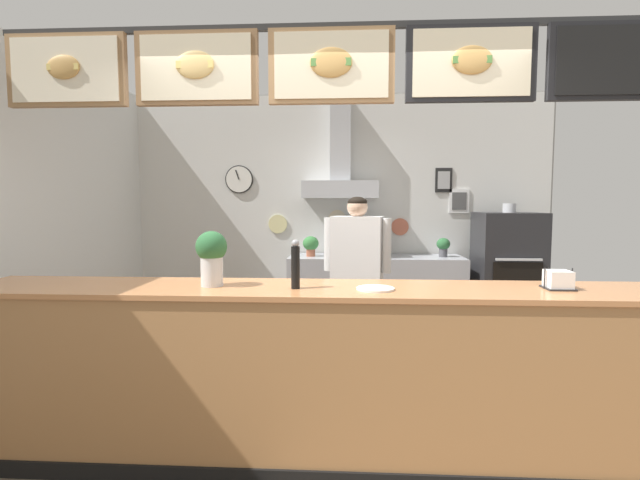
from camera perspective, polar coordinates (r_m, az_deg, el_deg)
The scene contains 13 objects.
ground_plane at distance 3.46m, azimuth 1.33°, elevation -22.18°, with size 6.36×6.36×0.00m, color brown.
back_wall_assembly at distance 5.56m, azimuth 2.27°, elevation 4.27°, with size 5.07×2.82×2.86m.
service_counter at distance 2.90m, azimuth 1.08°, elevation -16.22°, with size 4.37×0.60×1.06m.
back_prep_counter at distance 5.46m, azimuth 6.80°, elevation -6.96°, with size 1.99×0.61×0.94m.
pizza_oven at distance 5.56m, azimuth 22.00°, elevation -4.29°, with size 0.67×0.65×1.55m.
shop_worker at distance 4.10m, azimuth 4.55°, elevation -5.22°, with size 0.58×0.31×1.61m.
espresso_machine at distance 5.33m, azimuth 4.98°, elevation 0.20°, with size 0.56×0.47×0.42m.
potted_oregano at distance 5.33m, azimuth -1.15°, elevation -0.57°, with size 0.18×0.18×0.23m.
potted_thyme at distance 5.46m, azimuth 14.91°, elevation -0.69°, with size 0.15×0.15×0.22m.
condiment_plate at distance 2.69m, azimuth 6.82°, elevation -5.95°, with size 0.22×0.22×0.01m.
basil_vase at distance 2.84m, azimuth -13.18°, elevation -2.01°, with size 0.18×0.18×0.33m.
napkin_holder at distance 3.02m, azimuth 27.22°, elevation -4.45°, with size 0.16×0.15×0.12m.
pepper_grinder at distance 2.69m, azimuth -3.04°, elevation -3.02°, with size 0.05×0.05×0.29m.
Camera 1 is at (0.11, -3.08, 1.57)m, focal length 26.04 mm.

